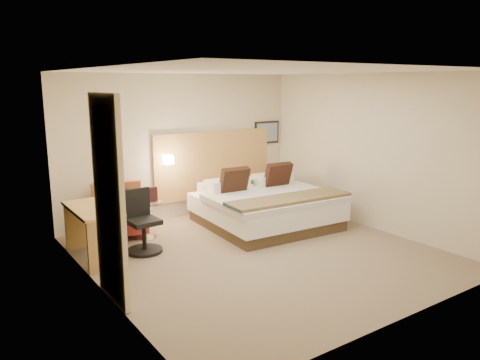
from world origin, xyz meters
TOP-DOWN VIEW (x-y plane):
  - floor at (0.00, 0.00)m, footprint 4.80×5.00m
  - ceiling at (0.00, 0.00)m, footprint 4.80×5.00m
  - wall_back at (0.00, 2.51)m, footprint 4.80×0.02m
  - wall_front at (0.00, -2.51)m, footprint 4.80×0.02m
  - wall_left at (-2.41, 0.00)m, footprint 0.02×5.00m
  - wall_right at (2.41, 0.00)m, footprint 0.02×5.00m
  - headboard_panel at (0.70, 2.47)m, footprint 2.60×0.04m
  - art_frame at (2.02, 2.48)m, footprint 0.62×0.03m
  - art_canvas at (2.02, 2.46)m, footprint 0.54×0.01m
  - lamp_arm at (-0.35, 2.42)m, footprint 0.02×0.12m
  - lamp_shade at (-0.35, 2.36)m, footprint 0.15×0.15m
  - curtain at (-2.36, -0.25)m, footprint 0.06×0.90m
  - bottle_a at (-1.19, 1.68)m, footprint 0.07×0.07m
  - bottle_b at (-1.13, 1.70)m, footprint 0.07×0.07m
  - menu_folder at (-1.02, 1.59)m, footprint 0.14×0.06m
  - bed at (0.94, 1.11)m, footprint 2.29×2.25m
  - lounge_chair at (-1.44, 2.02)m, footprint 0.96×0.88m
  - side_table at (-1.14, 1.63)m, footprint 0.56×0.56m
  - desk at (-2.11, 1.19)m, footprint 0.57×1.24m
  - desk_chair at (-1.44, 1.07)m, footprint 0.57×0.57m

SIDE VIEW (x-z plane):
  - floor at x=0.00m, z-range -0.02..0.00m
  - side_table at x=-1.14m, z-range 0.04..0.65m
  - bed at x=0.94m, z-range -0.19..0.88m
  - lounge_chair at x=-1.44m, z-range -0.09..0.78m
  - desk_chair at x=-1.44m, z-range -0.08..0.87m
  - desk at x=-2.11m, z-range 0.22..1.00m
  - bottle_a at x=-1.19m, z-range 0.62..0.84m
  - bottle_b at x=-1.13m, z-range 0.62..0.84m
  - menu_folder at x=-1.02m, z-range 0.62..0.86m
  - headboard_panel at x=0.70m, z-range 0.30..1.60m
  - lamp_arm at x=-0.35m, z-range 1.14..1.16m
  - lamp_shade at x=-0.35m, z-range 1.07..1.22m
  - curtain at x=-2.36m, z-range 0.01..2.43m
  - wall_back at x=0.00m, z-range 0.00..2.70m
  - wall_front at x=0.00m, z-range 0.00..2.70m
  - wall_left at x=-2.41m, z-range 0.00..2.70m
  - wall_right at x=2.41m, z-range 0.00..2.70m
  - art_frame at x=2.02m, z-range 1.27..1.73m
  - art_canvas at x=2.02m, z-range 1.30..1.70m
  - ceiling at x=0.00m, z-range 2.70..2.72m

